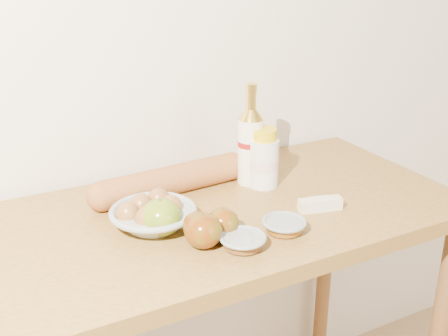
% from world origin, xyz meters
% --- Properties ---
extents(back_wall, '(3.50, 0.02, 2.60)m').
position_xyz_m(back_wall, '(0.00, 1.51, 1.30)').
color(back_wall, beige).
rests_on(back_wall, ground).
extents(table, '(1.20, 0.60, 0.90)m').
position_xyz_m(table, '(0.00, 1.18, 0.78)').
color(table, '#A37834').
rests_on(table, ground).
extents(bourbon_bottle, '(0.09, 0.09, 0.27)m').
position_xyz_m(bourbon_bottle, '(0.15, 1.29, 1.01)').
color(bourbon_bottle, white).
rests_on(bourbon_bottle, table).
extents(cream_bottle, '(0.09, 0.09, 0.16)m').
position_xyz_m(cream_bottle, '(0.17, 1.26, 0.97)').
color(cream_bottle, white).
rests_on(cream_bottle, table).
extents(egg_bowl, '(0.26, 0.26, 0.07)m').
position_xyz_m(egg_bowl, '(-0.17, 1.18, 0.93)').
color(egg_bowl, '#929F9B').
rests_on(egg_bowl, table).
extents(baguette, '(0.45, 0.11, 0.07)m').
position_xyz_m(baguette, '(-0.06, 1.32, 0.94)').
color(baguette, '#B76F38').
rests_on(baguette, table).
extents(apple_yellowgreen, '(0.10, 0.10, 0.08)m').
position_xyz_m(apple_yellowgreen, '(-0.17, 1.13, 0.94)').
color(apple_yellowgreen, olive).
rests_on(apple_yellowgreen, table).
extents(apple_redgreen_front, '(0.10, 0.10, 0.08)m').
position_xyz_m(apple_redgreen_front, '(-0.11, 1.04, 0.94)').
color(apple_redgreen_front, maroon).
rests_on(apple_redgreen_front, table).
extents(apple_redgreen_right, '(0.07, 0.07, 0.07)m').
position_xyz_m(apple_redgreen_right, '(-0.05, 1.06, 0.93)').
color(apple_redgreen_right, '#8B0A07').
rests_on(apple_redgreen_right, table).
extents(sugar_bowl, '(0.12, 0.12, 0.03)m').
position_xyz_m(sugar_bowl, '(-0.04, 1.00, 0.92)').
color(sugar_bowl, gray).
rests_on(sugar_bowl, table).
extents(syrup_bowl, '(0.12, 0.12, 0.03)m').
position_xyz_m(syrup_bowl, '(0.08, 1.01, 0.92)').
color(syrup_bowl, gray).
rests_on(syrup_bowl, table).
extents(butter_stick, '(0.11, 0.05, 0.03)m').
position_xyz_m(butter_stick, '(0.22, 1.07, 0.91)').
color(butter_stick, beige).
rests_on(butter_stick, table).
extents(apple_extra, '(0.07, 0.07, 0.07)m').
position_xyz_m(apple_extra, '(-0.10, 1.07, 0.93)').
color(apple_extra, '#8B0A07').
rests_on(apple_extra, table).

